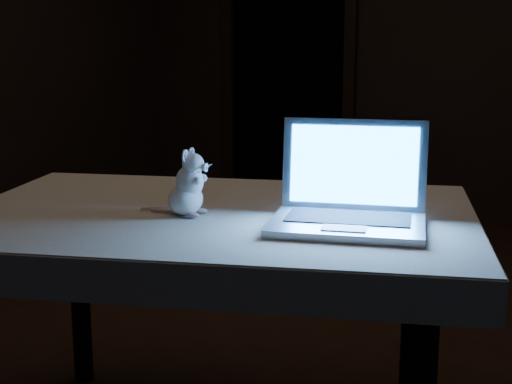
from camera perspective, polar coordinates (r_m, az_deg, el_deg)
The scene contains 7 objects.
floor at distance 2.94m, azimuth -0.77°, elevation -12.09°, with size 5.00×5.00×0.00m, color black.
back_wall at distance 5.01m, azimuth 14.10°, elevation 12.80°, with size 4.50×0.04×2.60m, color black.
doorway at distance 5.41m, azimuth 2.49°, elevation 10.56°, with size 1.06×0.36×2.13m, color black, non-canonical shape.
table at distance 2.20m, azimuth -2.96°, elevation -10.71°, with size 1.32×0.85×0.71m, color black, non-canonical shape.
tablecloth at distance 2.03m, azimuth -1.89°, elevation -3.33°, with size 1.43×0.95×0.10m, color beige, non-canonical shape.
laptop at distance 1.87m, azimuth 7.12°, elevation 1.08°, with size 0.39×0.34×0.26m, color silver, non-canonical shape.
plush_mouse at distance 2.02m, azimuth -5.47°, elevation 0.75°, with size 0.13×0.13×0.18m, color white, non-canonical shape.
Camera 1 is at (1.35, -2.32, 1.20)m, focal length 52.00 mm.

